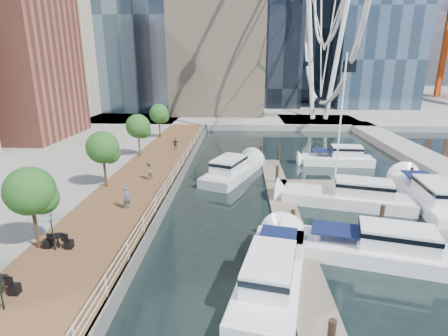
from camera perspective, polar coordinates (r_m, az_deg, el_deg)
ground at (r=16.56m, az=3.88°, el=-23.56°), size 520.00×520.00×0.00m
boardwalk at (r=30.69m, az=-13.71°, el=-3.26°), size 6.00×60.00×1.00m
seawall at (r=29.99m, az=-8.19°, el=-3.41°), size 0.25×60.00×1.00m
land_far at (r=115.11m, az=2.95°, el=11.49°), size 200.00×114.00×1.00m
pier at (r=67.03m, az=15.21°, el=7.28°), size 14.00×12.00×1.00m
railing at (r=29.68m, az=-8.46°, el=-1.55°), size 0.10×60.00×1.05m
floating_docks at (r=26.20m, az=21.33°, el=-7.47°), size 16.00×34.00×2.60m
street_trees at (r=29.52m, az=-19.22°, el=3.17°), size 2.60×42.60×4.60m
yacht_foreground at (r=22.25m, az=23.00°, el=-13.51°), size 10.63×5.25×2.15m
pedestrian_near at (r=25.17m, az=-15.56°, el=-4.69°), size 0.69×0.64×1.59m
pedestrian_mid at (r=31.15m, az=-12.25°, el=-0.41°), size 0.92×0.94×1.53m
pedestrian_far at (r=41.17m, az=-7.92°, el=3.90°), size 0.90×0.45×1.48m
moored_yachts at (r=28.06m, az=18.98°, el=-6.72°), size 21.14×38.21×11.50m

